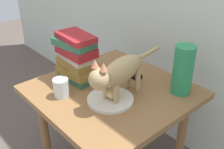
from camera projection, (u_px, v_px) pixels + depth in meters
side_table at (112, 101)px, 1.31m from camera, size 0.68×0.68×0.50m
plate at (110, 99)px, 1.19m from camera, size 0.21×0.21×0.01m
bread_roll at (113, 92)px, 1.18m from camera, size 0.10×0.10×0.05m
cat at (119, 72)px, 1.16m from camera, size 0.13×0.48×0.23m
book_stack at (76, 57)px, 1.31m from camera, size 0.22×0.14×0.24m
green_vase at (183, 70)px, 1.21m from camera, size 0.09×0.09×0.23m
candle_jar at (61, 89)px, 1.22m from camera, size 0.07×0.07×0.08m
tv_remote at (129, 73)px, 1.41m from camera, size 0.15×0.05×0.02m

